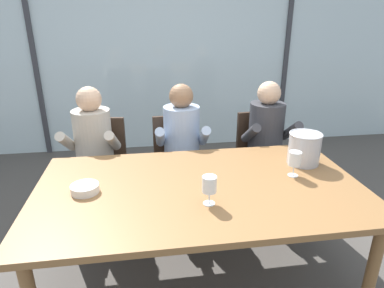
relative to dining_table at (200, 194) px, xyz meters
name	(u,v)px	position (x,y,z in m)	size (l,w,h in m)	color
ground	(182,204)	(0.00, 1.00, -0.67)	(14.00, 14.00, 0.00)	#4C4742
window_glass_panel	(166,52)	(0.00, 2.62, 0.63)	(7.28, 0.03, 2.60)	silver
window_mullion_left	(34,54)	(-1.64, 2.60, 0.63)	(0.06, 0.06, 2.60)	#38383D
window_mullion_right	(286,50)	(1.64, 2.60, 0.63)	(0.06, 0.06, 2.60)	#38383D
hillside_vineyard	(154,46)	(0.00, 6.82, 0.35)	(13.28, 2.40, 2.04)	#568942
dining_table	(200,194)	(0.00, 0.00, 0.00)	(2.08, 1.18, 0.74)	olive
chair_near_curtain	(102,160)	(-0.74, 1.01, -0.15)	(0.50, 0.50, 0.89)	#332319
chair_left_of_center	(178,157)	(-0.04, 0.98, -0.15)	(0.47, 0.47, 0.89)	#332319
chair_center	(261,151)	(0.77, 1.00, -0.15)	(0.49, 0.49, 0.89)	#332319
person_beige_jumper	(92,148)	(-0.78, 0.86, 0.02)	(0.49, 0.63, 1.21)	#B7AD9E
person_pale_blue_shirt	(182,144)	(-0.01, 0.86, 0.02)	(0.48, 0.63, 1.21)	#9EB2D1
person_charcoal_jacket	(269,139)	(0.78, 0.86, 0.02)	(0.46, 0.61, 1.21)	#38383D
ice_bucket_primary	(304,148)	(0.80, 0.23, 0.18)	(0.23, 0.23, 0.23)	#B7B7BC
tasting_bowl	(85,189)	(-0.71, 0.02, 0.09)	(0.17, 0.17, 0.05)	silver
wine_glass_by_left_taster	(209,186)	(0.01, -0.22, 0.18)	(0.08, 0.08, 0.17)	silver
wine_glass_near_bucket	(295,159)	(0.65, 0.05, 0.19)	(0.08, 0.08, 0.17)	silver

